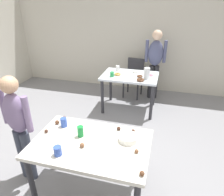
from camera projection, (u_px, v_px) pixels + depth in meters
name	position (u px, v px, depth m)	size (l,w,h in m)	color
ground_plane	(101.00, 182.00, 2.56)	(6.40, 6.40, 0.00)	gray
wall_back	(141.00, 36.00, 4.77)	(6.40, 0.10, 2.60)	beige
dining_table_near	(91.00, 150.00, 2.14)	(1.22, 0.79, 0.75)	silver
dining_table_far	(130.00, 80.00, 4.01)	(1.08, 0.73, 0.75)	silver
chair_far_table	(134.00, 75.00, 4.70)	(0.45, 0.45, 0.87)	#2D2D33
person_girl_near	(18.00, 123.00, 2.30)	(0.45, 0.27, 1.38)	#383D4C
person_adult_far	(155.00, 59.00, 4.39)	(0.45, 0.22, 1.53)	#28282D
mixing_bowl	(128.00, 138.00, 2.12)	(0.20, 0.20, 0.06)	white
soda_can	(80.00, 131.00, 2.17)	(0.07, 0.07, 0.12)	#198438
fork_near	(108.00, 132.00, 2.27)	(0.17, 0.02, 0.01)	silver
cup_near_0	(64.00, 122.00, 2.35)	(0.08, 0.08, 0.11)	#3351B2
cup_near_1	(58.00, 151.00, 1.91)	(0.08, 0.08, 0.09)	#3351B2
cake_ball_0	(57.00, 122.00, 2.40)	(0.05, 0.05, 0.05)	brown
cake_ball_1	(119.00, 128.00, 2.29)	(0.04, 0.04, 0.04)	#3D2319
cake_ball_2	(142.00, 173.00, 1.70)	(0.04, 0.04, 0.04)	brown
cake_ball_3	(46.00, 131.00, 2.25)	(0.04, 0.04, 0.04)	#3D2319
cake_ball_4	(64.00, 118.00, 2.48)	(0.05, 0.05, 0.05)	brown
cake_ball_5	(82.00, 145.00, 2.02)	(0.05, 0.05, 0.05)	brown
cake_ball_6	(137.00, 151.00, 1.95)	(0.04, 0.04, 0.04)	brown
cake_ball_7	(133.00, 131.00, 2.25)	(0.04, 0.04, 0.04)	#3D2319
pitcher_far	(147.00, 73.00, 3.73)	(0.11, 0.11, 0.21)	white
cup_far_0	(112.00, 74.00, 3.86)	(0.07, 0.07, 0.09)	green
cup_far_1	(118.00, 68.00, 4.19)	(0.07, 0.07, 0.10)	white
donut_far_0	(140.00, 80.00, 3.67)	(0.14, 0.14, 0.04)	brown
donut_far_1	(150.00, 75.00, 3.93)	(0.11, 0.11, 0.03)	pink
donut_far_2	(117.00, 74.00, 3.96)	(0.13, 0.13, 0.04)	gold
donut_far_3	(140.00, 76.00, 3.86)	(0.11, 0.11, 0.03)	brown
donut_far_4	(135.00, 71.00, 4.11)	(0.12, 0.12, 0.04)	white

